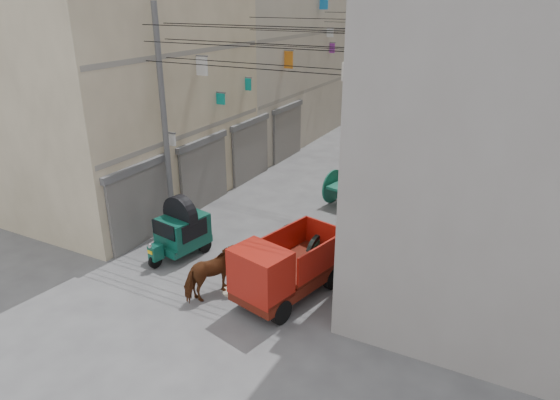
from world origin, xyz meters
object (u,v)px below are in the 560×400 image
Objects in this scene: distant_car_white at (380,124)px; distant_car_green at (447,79)px; horse at (214,274)px; auto_rickshaw at (181,229)px; tonga_cart at (301,247)px; second_cart at (348,189)px; feed_sack at (238,286)px; mini_truck at (280,273)px; distant_car_grey at (447,115)px.

distant_car_white is 20.34m from distant_car_green.
auto_rickshaw is at bearing -14.99° from horse.
tonga_cart is 3.15m from horse.
distant_car_white is at bearing 78.26° from distant_car_green.
feed_sack is at bearing -82.24° from second_cart.
tonga_cart reaches higher than feed_sack.
tonga_cart reaches higher than distant_car_green.
distant_car_green is at bearing -89.05° from distant_car_white.
tonga_cart is 18.03m from distant_car_white.
tonga_cart is at bearing 101.46° from distant_car_white.
distant_car_white is (-3.31, 19.93, -0.38)m from mini_truck.
distant_car_grey reaches higher than distant_car_green.
feed_sack is 0.18× the size of distant_car_white.
second_cart is (-0.41, 5.31, 0.11)m from tonga_cart.
tonga_cart is at bearing 64.92° from feed_sack.
auto_rickshaw is 3.91× the size of feed_sack.
auto_rickshaw is 1.24× the size of second_cart.
second_cart is 12.74m from distant_car_white.
distant_car_grey is at bearing 96.83° from tonga_cart.
feed_sack is (-1.40, -0.06, -0.79)m from mini_truck.
horse is at bearing -23.99° from auto_rickshaw.
tonga_cart is at bearing 26.49° from auto_rickshaw.
mini_truck is at bearing -72.31° from tonga_cart.
mini_truck is at bearing 83.51° from distant_car_green.
mini_truck is at bearing 101.49° from distant_car_white.
auto_rickshaw is 23.41m from distant_car_grey.
distant_car_white is (-1.91, 19.99, 0.41)m from feed_sack.
second_cart reaches higher than distant_car_grey.
second_cart is 8.16m from horse.
tonga_cart is 38.21m from distant_car_green.
tonga_cart is at bearing 113.09° from mini_truck.
auto_rickshaw reaches higher than distant_car_white.
horse is at bearing -84.85° from second_cart.
distant_car_green is (-1.10, 40.91, -0.13)m from horse.
horse reaches higher than feed_sack.
distant_car_white is (-2.54, 12.48, -0.20)m from second_cart.
mini_truck reaches higher than auto_rickshaw.
auto_rickshaw is at bearing -105.71° from second_cart.
mini_truck is 1.13× the size of distant_car_white.
horse reaches higher than tonga_cart.
horse is 0.45× the size of distant_car_grey.
tonga_cart is 0.78× the size of mini_truck.
distant_car_grey is at bearing -127.84° from distant_car_white.
second_cart is at bearing 103.55° from distant_car_white.
feed_sack is at bearing -164.17° from mini_truck.
auto_rickshaw is 39.32m from distant_car_green.
tonga_cart is at bearing -98.76° from horse.
mini_truck reaches higher than distant_car_grey.
horse is at bearing -125.73° from feed_sack.
distant_car_white is 0.77× the size of distant_car_green.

